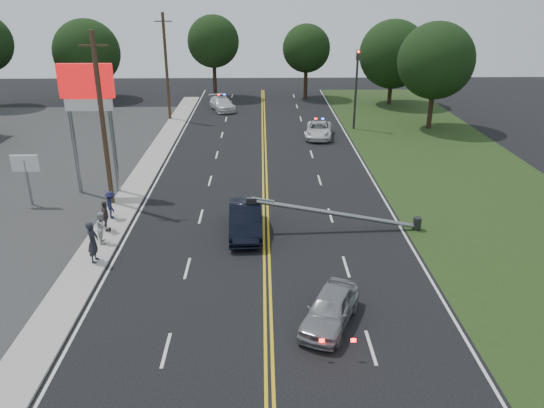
{
  "coord_description": "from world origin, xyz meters",
  "views": [
    {
      "loc": [
        -0.2,
        -17.69,
        12.08
      ],
      "look_at": [
        0.31,
        7.65,
        1.7
      ],
      "focal_mm": 35.0,
      "sensor_mm": 36.0,
      "label": 1
    }
  ],
  "objects_px": {
    "emergency_b": "(222,104)",
    "pylon_sign": "(88,98)",
    "emergency_a": "(319,130)",
    "crashed_sedan": "(245,220)",
    "utility_pole_far": "(166,67)",
    "waiting_sedan": "(330,309)",
    "utility_pole_mid": "(103,121)",
    "bystander_d": "(105,216)",
    "small_sign": "(26,168)",
    "traffic_signal": "(356,83)",
    "bystander_a": "(93,242)",
    "fallen_streetlight": "(345,215)",
    "bystander_c": "(111,205)",
    "bystander_b": "(102,227)"
  },
  "relations": [
    {
      "from": "emergency_b",
      "to": "bystander_b",
      "type": "xyz_separation_m",
      "value": [
        -3.86,
        -31.65,
        0.23
      ]
    },
    {
      "from": "utility_pole_far",
      "to": "crashed_sedan",
      "type": "height_order",
      "value": "utility_pole_far"
    },
    {
      "from": "traffic_signal",
      "to": "waiting_sedan",
      "type": "height_order",
      "value": "traffic_signal"
    },
    {
      "from": "traffic_signal",
      "to": "waiting_sedan",
      "type": "distance_m",
      "value": 31.27
    },
    {
      "from": "traffic_signal",
      "to": "utility_pole_far",
      "type": "distance_m",
      "value": 17.97
    },
    {
      "from": "bystander_a",
      "to": "bystander_b",
      "type": "height_order",
      "value": "bystander_a"
    },
    {
      "from": "pylon_sign",
      "to": "emergency_a",
      "type": "relative_size",
      "value": 1.7
    },
    {
      "from": "pylon_sign",
      "to": "emergency_a",
      "type": "height_order",
      "value": "pylon_sign"
    },
    {
      "from": "utility_pole_mid",
      "to": "crashed_sedan",
      "type": "xyz_separation_m",
      "value": [
        8.11,
        -4.27,
        -4.3
      ]
    },
    {
      "from": "pylon_sign",
      "to": "traffic_signal",
      "type": "bearing_deg",
      "value": 40.39
    },
    {
      "from": "utility_pole_mid",
      "to": "emergency_b",
      "type": "xyz_separation_m",
      "value": [
        4.83,
        26.27,
        -4.38
      ]
    },
    {
      "from": "bystander_a",
      "to": "bystander_b",
      "type": "distance_m",
      "value": 2.05
    },
    {
      "from": "pylon_sign",
      "to": "waiting_sedan",
      "type": "relative_size",
      "value": 2.04
    },
    {
      "from": "utility_pole_mid",
      "to": "waiting_sedan",
      "type": "distance_m",
      "value": 17.6
    },
    {
      "from": "emergency_b",
      "to": "bystander_d",
      "type": "relative_size",
      "value": 2.9
    },
    {
      "from": "small_sign",
      "to": "bystander_d",
      "type": "distance_m",
      "value": 7.0
    },
    {
      "from": "traffic_signal",
      "to": "utility_pole_mid",
      "type": "distance_m",
      "value": 25.12
    },
    {
      "from": "traffic_signal",
      "to": "emergency_a",
      "type": "distance_m",
      "value": 5.81
    },
    {
      "from": "bystander_c",
      "to": "bystander_b",
      "type": "bearing_deg",
      "value": 161.86
    },
    {
      "from": "waiting_sedan",
      "to": "emergency_a",
      "type": "distance_m",
      "value": 27.66
    },
    {
      "from": "emergency_a",
      "to": "crashed_sedan",
      "type": "bearing_deg",
      "value": -99.32
    },
    {
      "from": "utility_pole_mid",
      "to": "utility_pole_far",
      "type": "height_order",
      "value": "same"
    },
    {
      "from": "crashed_sedan",
      "to": "fallen_streetlight",
      "type": "bearing_deg",
      "value": 0.67
    },
    {
      "from": "bystander_c",
      "to": "bystander_d",
      "type": "bearing_deg",
      "value": 160.19
    },
    {
      "from": "small_sign",
      "to": "waiting_sedan",
      "type": "height_order",
      "value": "small_sign"
    },
    {
      "from": "bystander_b",
      "to": "utility_pole_mid",
      "type": "bearing_deg",
      "value": -4.12
    },
    {
      "from": "bystander_c",
      "to": "crashed_sedan",
      "type": "bearing_deg",
      "value": -129.52
    },
    {
      "from": "crashed_sedan",
      "to": "bystander_b",
      "type": "xyz_separation_m",
      "value": [
        -7.14,
        -1.12,
        0.15
      ]
    },
    {
      "from": "utility_pole_mid",
      "to": "bystander_d",
      "type": "xyz_separation_m",
      "value": [
        0.76,
        -4.03,
        -4.13
      ]
    },
    {
      "from": "emergency_b",
      "to": "bystander_d",
      "type": "height_order",
      "value": "bystander_d"
    },
    {
      "from": "fallen_streetlight",
      "to": "utility_pole_far",
      "type": "distance_m",
      "value": 29.54
    },
    {
      "from": "emergency_b",
      "to": "utility_pole_mid",
      "type": "bearing_deg",
      "value": -118.58
    },
    {
      "from": "emergency_a",
      "to": "waiting_sedan",
      "type": "bearing_deg",
      "value": -87.44
    },
    {
      "from": "utility_pole_far",
      "to": "bystander_b",
      "type": "relative_size",
      "value": 6.13
    },
    {
      "from": "utility_pole_far",
      "to": "bystander_c",
      "type": "bearing_deg",
      "value": -88.59
    },
    {
      "from": "bystander_a",
      "to": "bystander_d",
      "type": "height_order",
      "value": "bystander_a"
    },
    {
      "from": "utility_pole_mid",
      "to": "crashed_sedan",
      "type": "height_order",
      "value": "utility_pole_mid"
    },
    {
      "from": "bystander_a",
      "to": "emergency_b",
      "type": "bearing_deg",
      "value": -4.37
    },
    {
      "from": "pylon_sign",
      "to": "bystander_b",
      "type": "height_order",
      "value": "pylon_sign"
    },
    {
      "from": "emergency_b",
      "to": "pylon_sign",
      "type": "bearing_deg",
      "value": -122.33
    },
    {
      "from": "small_sign",
      "to": "pylon_sign",
      "type": "bearing_deg",
      "value": 29.74
    },
    {
      "from": "fallen_streetlight",
      "to": "utility_pole_mid",
      "type": "xyz_separation_m",
      "value": [
        -13.39,
        4.0,
        4.17
      ]
    },
    {
      "from": "fallen_streetlight",
      "to": "bystander_c",
      "type": "distance_m",
      "value": 12.9
    },
    {
      "from": "utility_pole_far",
      "to": "bystander_c",
      "type": "height_order",
      "value": "utility_pole_far"
    },
    {
      "from": "pylon_sign",
      "to": "bystander_b",
      "type": "distance_m",
      "value": 9.23
    },
    {
      "from": "small_sign",
      "to": "fallen_streetlight",
      "type": "bearing_deg",
      "value": -12.4
    },
    {
      "from": "utility_pole_mid",
      "to": "bystander_b",
      "type": "height_order",
      "value": "utility_pole_mid"
    },
    {
      "from": "traffic_signal",
      "to": "fallen_streetlight",
      "type": "distance_m",
      "value": 22.62
    },
    {
      "from": "utility_pole_mid",
      "to": "bystander_a",
      "type": "height_order",
      "value": "utility_pole_mid"
    },
    {
      "from": "pylon_sign",
      "to": "crashed_sedan",
      "type": "distance_m",
      "value": 12.45
    }
  ]
}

